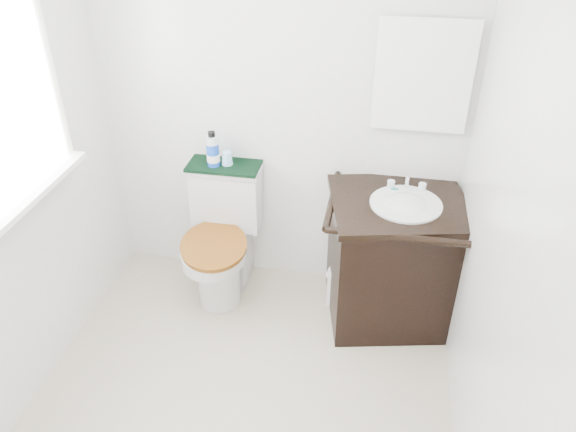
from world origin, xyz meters
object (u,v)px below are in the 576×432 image
(vanity, at_px, (394,257))
(cup, at_px, (227,158))
(toilet, at_px, (223,241))
(trash_bin, at_px, (342,286))
(mouthwash_bottle, at_px, (213,150))

(vanity, height_order, cup, cup)
(toilet, relative_size, trash_bin, 3.12)
(toilet, xyz_separation_m, trash_bin, (0.78, -0.03, -0.23))
(vanity, bearing_deg, cup, 169.58)
(vanity, bearing_deg, mouthwash_bottle, 171.57)
(trash_bin, bearing_deg, cup, 167.69)
(vanity, xyz_separation_m, cup, (-1.05, 0.19, 0.46))
(vanity, distance_m, mouthwash_bottle, 1.26)
(trash_bin, bearing_deg, mouthwash_bottle, 170.54)
(mouthwash_bottle, bearing_deg, cup, 18.59)
(trash_bin, height_order, cup, cup)
(toilet, relative_size, mouthwash_bottle, 3.80)
(vanity, distance_m, trash_bin, 0.42)
(trash_bin, relative_size, mouthwash_bottle, 1.22)
(mouthwash_bottle, relative_size, cup, 2.61)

